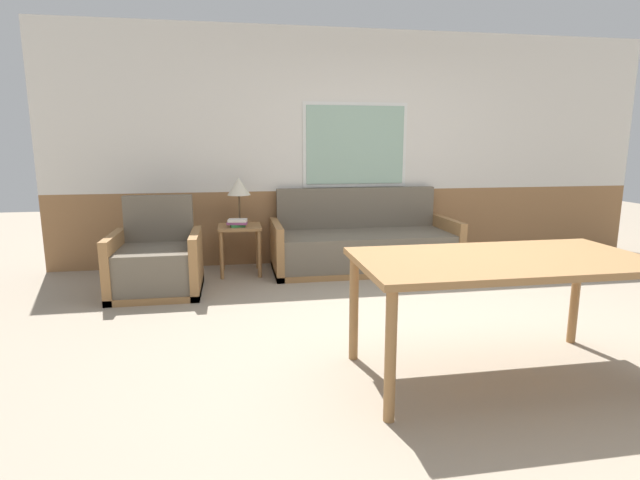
{
  "coord_description": "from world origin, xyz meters",
  "views": [
    {
      "loc": [
        -1.53,
        -3.23,
        1.42
      ],
      "look_at": [
        -0.77,
        1.07,
        0.57
      ],
      "focal_mm": 28.0,
      "sensor_mm": 36.0,
      "label": 1
    }
  ],
  "objects_px": {
    "armchair": "(157,265)",
    "side_table": "(240,235)",
    "couch": "(363,246)",
    "table_lamp": "(239,188)",
    "dining_table": "(502,269)"
  },
  "relations": [
    {
      "from": "armchair",
      "to": "side_table",
      "type": "bearing_deg",
      "value": 28.16
    },
    {
      "from": "couch",
      "to": "armchair",
      "type": "relative_size",
      "value": 2.28
    },
    {
      "from": "armchair",
      "to": "table_lamp",
      "type": "height_order",
      "value": "table_lamp"
    },
    {
      "from": "couch",
      "to": "dining_table",
      "type": "bearing_deg",
      "value": -87.45
    },
    {
      "from": "armchair",
      "to": "side_table",
      "type": "distance_m",
      "value": 0.99
    },
    {
      "from": "side_table",
      "to": "table_lamp",
      "type": "distance_m",
      "value": 0.51
    },
    {
      "from": "couch",
      "to": "dining_table",
      "type": "xyz_separation_m",
      "value": [
        0.12,
        -2.72,
        0.41
      ]
    },
    {
      "from": "armchair",
      "to": "dining_table",
      "type": "xyz_separation_m",
      "value": [
        2.31,
        -2.19,
        0.4
      ]
    },
    {
      "from": "table_lamp",
      "to": "dining_table",
      "type": "relative_size",
      "value": 0.3
    },
    {
      "from": "armchair",
      "to": "side_table",
      "type": "relative_size",
      "value": 1.68
    },
    {
      "from": "couch",
      "to": "table_lamp",
      "type": "height_order",
      "value": "table_lamp"
    },
    {
      "from": "couch",
      "to": "armchair",
      "type": "distance_m",
      "value": 2.25
    },
    {
      "from": "armchair",
      "to": "couch",
      "type": "bearing_deg",
      "value": 6.74
    },
    {
      "from": "side_table",
      "to": "couch",
      "type": "bearing_deg",
      "value": -1.36
    },
    {
      "from": "side_table",
      "to": "table_lamp",
      "type": "height_order",
      "value": "table_lamp"
    }
  ]
}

